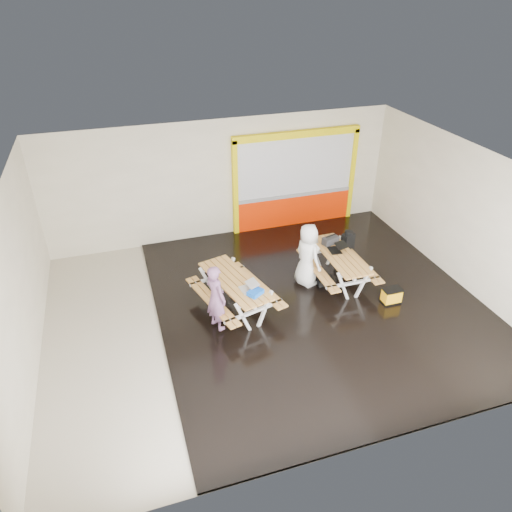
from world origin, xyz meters
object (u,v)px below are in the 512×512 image
object	(u,v)px
laptop_right	(337,248)
blue_pouch	(255,292)
picnic_table_left	(235,287)
picnic_table_right	(339,261)
person_right	(307,255)
backpack	(348,240)
dark_case	(325,281)
fluke_bag	(391,296)
toolbox	(330,240)
laptop_left	(248,287)
person_left	(216,297)

from	to	relation	value
laptop_right	blue_pouch	bearing A→B (deg)	-154.57
picnic_table_left	picnic_table_right	xyz separation A→B (m)	(2.80, 0.35, -0.02)
person_right	backpack	size ratio (longest dim) A/B	3.01
picnic_table_right	dark_case	xyz separation A→B (m)	(-0.36, -0.04, -0.52)
backpack	fluke_bag	bearing A→B (deg)	-83.62
toolbox	dark_case	size ratio (longest dim) A/B	1.19
toolbox	laptop_left	bearing A→B (deg)	-152.70
person_right	fluke_bag	bearing A→B (deg)	-145.95
blue_pouch	dark_case	distance (m)	2.50
person_left	laptop_left	xyz separation A→B (m)	(0.76, 0.13, 0.02)
toolbox	laptop_right	bearing A→B (deg)	-88.29
fluke_bag	toolbox	bearing A→B (deg)	114.23
person_right	laptop_left	bearing A→B (deg)	101.51
picnic_table_left	laptop_right	distance (m)	2.88
person_right	fluke_bag	size ratio (longest dim) A/B	3.68
laptop_left	fluke_bag	xyz separation A→B (m)	(3.42, -0.44, -0.68)
picnic_table_right	backpack	distance (m)	0.92
person_left	laptop_right	bearing A→B (deg)	-94.87
person_left	dark_case	xyz separation A→B (m)	(3.02, 0.89, -0.78)
picnic_table_right	toolbox	size ratio (longest dim) A/B	4.52
picnic_table_left	backpack	size ratio (longest dim) A/B	4.52
dark_case	fluke_bag	distance (m)	1.68
picnic_table_left	dark_case	distance (m)	2.52
picnic_table_left	toolbox	xyz separation A→B (m)	(2.81, 0.90, 0.27)
person_right	toolbox	world-z (taller)	person_right
blue_pouch	fluke_bag	size ratio (longest dim) A/B	0.74
picnic_table_left	laptop_right	xyz separation A→B (m)	(2.82, 0.53, 0.23)
laptop_left	toolbox	size ratio (longest dim) A/B	0.92
person_left	backpack	distance (m)	4.29
person_left	person_right	bearing A→B (deg)	-90.61
person_left	dark_case	bearing A→B (deg)	-96.61
blue_pouch	toolbox	distance (m)	2.98
backpack	laptop_right	bearing A→B (deg)	-138.82
person_right	fluke_bag	distance (m)	2.22
picnic_table_left	dark_case	bearing A→B (deg)	7.18
toolbox	fluke_bag	distance (m)	2.09
picnic_table_right	blue_pouch	xyz separation A→B (m)	(-2.52, -1.03, 0.27)
toolbox	dark_case	world-z (taller)	toolbox
backpack	dark_case	size ratio (longest dim) A/B	1.40
picnic_table_right	fluke_bag	xyz separation A→B (m)	(0.81, -1.24, -0.40)
dark_case	fluke_bag	world-z (taller)	fluke_bag
laptop_left	fluke_bag	bearing A→B (deg)	-7.40
laptop_left	person_left	bearing A→B (deg)	-170.39
picnic_table_right	laptop_left	xyz separation A→B (m)	(-2.61, -0.80, 0.28)
picnic_table_right	fluke_bag	world-z (taller)	picnic_table_right
picnic_table_left	person_right	world-z (taller)	person_right
blue_pouch	toolbox	size ratio (longest dim) A/B	0.71
toolbox	dark_case	xyz separation A→B (m)	(-0.36, -0.59, -0.81)
person_left	laptop_left	world-z (taller)	person_left
person_right	fluke_bag	xyz separation A→B (m)	(1.62, -1.37, -0.64)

